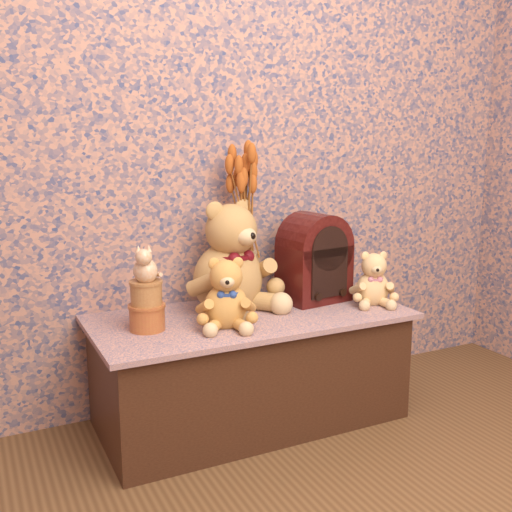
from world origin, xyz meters
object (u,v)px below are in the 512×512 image
at_px(teddy_large, 228,251).
at_px(biscuit_tin_lower, 147,318).
at_px(teddy_medium, 226,289).
at_px(cat_figurine, 145,262).
at_px(ceramic_vase, 244,278).
at_px(cathedral_radio, 314,257).
at_px(teddy_small, 373,276).

relative_size(teddy_large, biscuit_tin_lower, 3.73).
xyz_separation_m(teddy_medium, cat_figurine, (-0.27, 0.08, 0.11)).
height_order(teddy_medium, ceramic_vase, teddy_medium).
height_order(cathedral_radio, biscuit_tin_lower, cathedral_radio).
relative_size(teddy_medium, cathedral_radio, 0.74).
bearing_deg(teddy_medium, teddy_large, 84.59).
bearing_deg(teddy_large, ceramic_vase, 2.39).
bearing_deg(teddy_medium, biscuit_tin_lower, -176.64).
height_order(ceramic_vase, cat_figurine, cat_figurine).
relative_size(biscuit_tin_lower, cat_figurine, 0.91).
xyz_separation_m(teddy_large, teddy_small, (0.56, -0.20, -0.12)).
bearing_deg(cathedral_radio, ceramic_vase, 158.12).
height_order(teddy_small, cathedral_radio, cathedral_radio).
xyz_separation_m(ceramic_vase, cat_figurine, (-0.45, -0.15, 0.14)).
relative_size(cathedral_radio, ceramic_vase, 1.70).
relative_size(teddy_medium, teddy_small, 1.16).
height_order(teddy_large, teddy_medium, teddy_large).
height_order(teddy_small, cat_figurine, cat_figurine).
bearing_deg(ceramic_vase, teddy_medium, -127.55).
bearing_deg(teddy_small, ceramic_vase, 178.29).
distance_m(cathedral_radio, cat_figurine, 0.75).
xyz_separation_m(teddy_large, biscuit_tin_lower, (-0.37, -0.12, -0.19)).
relative_size(teddy_large, teddy_medium, 1.71).
height_order(teddy_large, cat_figurine, teddy_large).
xyz_separation_m(teddy_medium, cathedral_radio, (0.47, 0.16, 0.05)).
bearing_deg(teddy_small, cat_figurine, -160.91).
distance_m(teddy_large, teddy_small, 0.61).
height_order(teddy_large, cathedral_radio, teddy_large).
relative_size(ceramic_vase, cat_figurine, 1.58).
height_order(biscuit_tin_lower, cat_figurine, cat_figurine).
relative_size(teddy_medium, cat_figurine, 1.99).
distance_m(teddy_small, ceramic_vase, 0.53).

